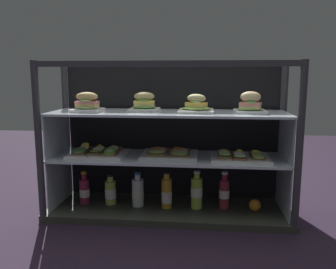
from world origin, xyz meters
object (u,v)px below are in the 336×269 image
(plated_roll_sandwich_near_right_corner, at_px, (250,104))
(open_sandwich_tray_near_right_corner, at_px, (240,156))
(juice_bottle_front_right_end, at_px, (85,191))
(juice_bottle_near_post, at_px, (111,192))
(juice_bottle_front_left_end, at_px, (197,192))
(juice_bottle_tucked_behind, at_px, (138,192))
(orange_fruit_beside_bottles, at_px, (255,205))
(open_sandwich_tray_far_right, at_px, (169,153))
(open_sandwich_tray_left_of_center, at_px, (98,152))
(juice_bottle_back_right, at_px, (224,193))
(plated_roll_sandwich_far_right, at_px, (87,104))
(plated_roll_sandwich_mid_left, at_px, (196,106))
(juice_bottle_back_center, at_px, (167,193))
(plated_roll_sandwich_near_left_corner, at_px, (144,104))

(plated_roll_sandwich_near_right_corner, relative_size, open_sandwich_tray_near_right_corner, 0.52)
(juice_bottle_front_right_end, height_order, juice_bottle_near_post, juice_bottle_front_right_end)
(open_sandwich_tray_near_right_corner, distance_m, juice_bottle_front_left_end, 0.34)
(juice_bottle_tucked_behind, distance_m, juice_bottle_front_left_end, 0.37)
(orange_fruit_beside_bottles, bearing_deg, juice_bottle_front_left_end, 177.92)
(open_sandwich_tray_far_right, bearing_deg, juice_bottle_tucked_behind, -175.32)
(juice_bottle_tucked_behind, bearing_deg, juice_bottle_front_left_end, -0.17)
(juice_bottle_front_left_end, bearing_deg, juice_bottle_near_post, 178.50)
(plated_roll_sandwich_near_right_corner, xyz_separation_m, open_sandwich_tray_left_of_center, (-0.91, -0.02, -0.30))
(open_sandwich_tray_left_of_center, bearing_deg, juice_bottle_back_right, 1.96)
(plated_roll_sandwich_far_right, height_order, open_sandwich_tray_left_of_center, plated_roll_sandwich_far_right)
(open_sandwich_tray_near_right_corner, bearing_deg, orange_fruit_beside_bottles, 5.90)
(open_sandwich_tray_far_right, relative_size, juice_bottle_tucked_behind, 1.59)
(plated_roll_sandwich_mid_left, xyz_separation_m, juice_bottle_back_center, (-0.17, -0.01, -0.53))
(juice_bottle_front_left_end, bearing_deg, open_sandwich_tray_far_right, 174.34)
(plated_roll_sandwich_far_right, height_order, juice_bottle_back_center, plated_roll_sandwich_far_right)
(juice_bottle_front_left_end, height_order, orange_fruit_beside_bottles, juice_bottle_front_left_end)
(open_sandwich_tray_near_right_corner, relative_size, juice_bottle_front_right_end, 1.63)
(juice_bottle_back_right, bearing_deg, plated_roll_sandwich_far_right, -176.72)
(open_sandwich_tray_left_of_center, xyz_separation_m, open_sandwich_tray_far_right, (0.43, 0.03, -0.00))
(open_sandwich_tray_near_right_corner, bearing_deg, open_sandwich_tray_left_of_center, 179.08)
(juice_bottle_back_center, relative_size, juice_bottle_front_left_end, 0.98)
(open_sandwich_tray_far_right, height_order, juice_bottle_back_right, open_sandwich_tray_far_right)
(open_sandwich_tray_left_of_center, height_order, open_sandwich_tray_far_right, open_sandwich_tray_left_of_center)
(juice_bottle_back_right, bearing_deg, open_sandwich_tray_far_right, 179.98)
(plated_roll_sandwich_near_left_corner, height_order, juice_bottle_back_center, plated_roll_sandwich_near_left_corner)
(plated_roll_sandwich_mid_left, relative_size, juice_bottle_near_post, 1.04)
(open_sandwich_tray_left_of_center, bearing_deg, juice_bottle_front_right_end, 170.25)
(juice_bottle_front_left_end, bearing_deg, juice_bottle_back_center, -176.17)
(juice_bottle_near_post, bearing_deg, juice_bottle_front_right_end, -178.02)
(plated_roll_sandwich_near_left_corner, distance_m, open_sandwich_tray_near_right_corner, 0.65)
(juice_bottle_near_post, distance_m, juice_bottle_tucked_behind, 0.18)
(juice_bottle_front_right_end, bearing_deg, juice_bottle_front_left_end, -0.68)
(juice_bottle_near_post, bearing_deg, orange_fruit_beside_bottles, -1.73)
(juice_bottle_front_right_end, xyz_separation_m, orange_fruit_beside_bottles, (1.06, -0.02, -0.05))
(juice_bottle_front_left_end, distance_m, orange_fruit_beside_bottles, 0.36)
(open_sandwich_tray_far_right, bearing_deg, open_sandwich_tray_near_right_corner, -5.46)
(open_sandwich_tray_left_of_center, bearing_deg, juice_bottle_back_center, -0.37)
(plated_roll_sandwich_near_right_corner, height_order, orange_fruit_beside_bottles, plated_roll_sandwich_near_right_corner)
(juice_bottle_front_right_end, bearing_deg, juice_bottle_back_center, -2.25)
(open_sandwich_tray_left_of_center, relative_size, juice_bottle_back_right, 1.48)
(juice_bottle_back_right, bearing_deg, juice_bottle_near_post, -179.79)
(juice_bottle_tucked_behind, bearing_deg, plated_roll_sandwich_near_left_corner, 46.66)
(juice_bottle_front_right_end, relative_size, juice_bottle_front_left_end, 0.89)
(plated_roll_sandwich_near_left_corner, bearing_deg, juice_bottle_tucked_behind, -133.34)
(plated_roll_sandwich_far_right, relative_size, juice_bottle_back_center, 0.75)
(plated_roll_sandwich_near_left_corner, bearing_deg, plated_roll_sandwich_mid_left, -8.05)
(open_sandwich_tray_left_of_center, relative_size, juice_bottle_tucked_behind, 1.59)
(open_sandwich_tray_near_right_corner, bearing_deg, juice_bottle_back_right, 153.62)
(juice_bottle_back_center, relative_size, orange_fruit_beside_bottles, 3.22)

